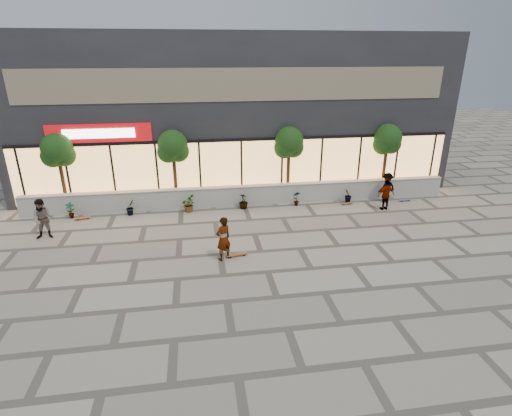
{
  "coord_description": "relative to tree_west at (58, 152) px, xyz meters",
  "views": [
    {
      "loc": [
        -2.37,
        -12.53,
        7.52
      ],
      "look_at": [
        0.04,
        3.14,
        1.3
      ],
      "focal_mm": 28.0,
      "sensor_mm": 36.0,
      "label": 1
    }
  ],
  "objects": [
    {
      "name": "shrub_d",
      "position": [
        8.9,
        -1.25,
        -2.58
      ],
      "size": [
        0.64,
        0.64,
        0.81
      ],
      "primitive_type": "imported",
      "rotation": [
        0.0,
        0.0,
        2.46
      ],
      "color": "#1A3912",
      "rests_on": "ground"
    },
    {
      "name": "skateboard_center",
      "position": [
        8.0,
        -6.33,
        -2.9
      ],
      "size": [
        0.9,
        0.37,
        0.11
      ],
      "rotation": [
        0.0,
        0.0,
        0.17
      ],
      "color": "brown",
      "rests_on": "ground"
    },
    {
      "name": "shrub_c",
      "position": [
        6.1,
        -1.25,
        -2.58
      ],
      "size": [
        0.68,
        0.77,
        0.81
      ],
      "primitive_type": "imported",
      "rotation": [
        0.0,
        0.0,
        1.64
      ],
      "color": "#1A3912",
      "rests_on": "ground"
    },
    {
      "name": "tree_mideast",
      "position": [
        11.5,
        0.0,
        0.0
      ],
      "size": [
        1.6,
        1.5,
        3.92
      ],
      "color": "#432C18",
      "rests_on": "ground"
    },
    {
      "name": "shrub_a",
      "position": [
        0.5,
        -1.25,
        -2.58
      ],
      "size": [
        0.43,
        0.29,
        0.81
      ],
      "primitive_type": "imported",
      "color": "#1A3912",
      "rests_on": "ground"
    },
    {
      "name": "skater_right_far",
      "position": [
        16.56,
        -1.4,
        -2.19
      ],
      "size": [
        1.15,
        0.83,
        1.6
      ],
      "primitive_type": "imported",
      "rotation": [
        0.0,
        0.0,
        3.39
      ],
      "color": "maroon",
      "rests_on": "ground"
    },
    {
      "name": "shrub_f",
      "position": [
        14.5,
        -1.25,
        -2.58
      ],
      "size": [
        0.55,
        0.57,
        0.81
      ],
      "primitive_type": "imported",
      "rotation": [
        0.0,
        0.0,
        4.1
      ],
      "color": "#1A3912",
      "rests_on": "ground"
    },
    {
      "name": "ground",
      "position": [
        9.0,
        -7.7,
        -2.99
      ],
      "size": [
        80.0,
        80.0,
        0.0
      ],
      "primitive_type": "plane",
      "color": "#A59E8F",
      "rests_on": "ground"
    },
    {
      "name": "skateboard_right_far",
      "position": [
        17.64,
        -1.5,
        -2.92
      ],
      "size": [
        0.71,
        0.23,
        0.08
      ],
      "rotation": [
        0.0,
        0.0,
        0.07
      ],
      "color": "#644987",
      "rests_on": "ground"
    },
    {
      "name": "skateboard_right_near",
      "position": [
        14.37,
        -1.5,
        -2.92
      ],
      "size": [
        0.71,
        0.29,
        0.08
      ],
      "rotation": [
        0.0,
        0.0,
        0.17
      ],
      "color": "brown",
      "rests_on": "ground"
    },
    {
      "name": "skateboard_left",
      "position": [
        1.08,
        -1.5,
        -2.91
      ],
      "size": [
        0.76,
        0.35,
        0.09
      ],
      "rotation": [
        0.0,
        0.0,
        0.22
      ],
      "color": "#C75425",
      "rests_on": "ground"
    },
    {
      "name": "tree_midwest",
      "position": [
        5.5,
        0.0,
        0.0
      ],
      "size": [
        1.6,
        1.5,
        3.92
      ],
      "color": "#432C18",
      "rests_on": "ground"
    },
    {
      "name": "skater_right_near",
      "position": [
        16.0,
        -2.49,
        -2.2
      ],
      "size": [
        0.97,
        0.52,
        1.57
      ],
      "primitive_type": "imported",
      "rotation": [
        0.0,
        0.0,
        3.29
      ],
      "color": "white",
      "rests_on": "ground"
    },
    {
      "name": "tree_east",
      "position": [
        17.0,
        0.0,
        0.0
      ],
      "size": [
        1.6,
        1.5,
        3.92
      ],
      "color": "#432C18",
      "rests_on": "ground"
    },
    {
      "name": "shrub_e",
      "position": [
        11.7,
        -1.25,
        -2.58
      ],
      "size": [
        0.46,
        0.35,
        0.81
      ],
      "primitive_type": "imported",
      "rotation": [
        0.0,
        0.0,
        3.28
      ],
      "color": "#1A3912",
      "rests_on": "ground"
    },
    {
      "name": "tree_west",
      "position": [
        0.0,
        0.0,
        0.0
      ],
      "size": [
        1.6,
        1.5,
        3.92
      ],
      "color": "#432C18",
      "rests_on": "ground"
    },
    {
      "name": "planter_wall",
      "position": [
        9.0,
        -0.7,
        -2.46
      ],
      "size": [
        22.0,
        0.42,
        1.04
      ],
      "color": "#BAB9B1",
      "rests_on": "ground"
    },
    {
      "name": "skater_center",
      "position": [
        7.49,
        -6.49,
        -2.1
      ],
      "size": [
        0.77,
        0.7,
        1.77
      ],
      "primitive_type": "imported",
      "rotation": [
        0.0,
        0.0,
        3.71
      ],
      "color": "white",
      "rests_on": "ground"
    },
    {
      "name": "skater_left",
      "position": [
        0.06,
        -3.43,
        -2.09
      ],
      "size": [
        0.89,
        0.71,
        1.78
      ],
      "primitive_type": "imported",
      "rotation": [
        0.0,
        0.0,
        0.04
      ],
      "color": "#968A60",
      "rests_on": "ground"
    },
    {
      "name": "shrub_b",
      "position": [
        3.3,
        -1.25,
        -2.58
      ],
      "size": [
        0.57,
        0.57,
        0.81
      ],
      "primitive_type": "imported",
      "rotation": [
        0.0,
        0.0,
        0.82
      ],
      "color": "#1A3912",
      "rests_on": "ground"
    },
    {
      "name": "retail_building",
      "position": [
        9.0,
        4.79,
        1.26
      ],
      "size": [
        24.0,
        9.17,
        8.5
      ],
      "color": "#25252A",
      "rests_on": "ground"
    }
  ]
}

